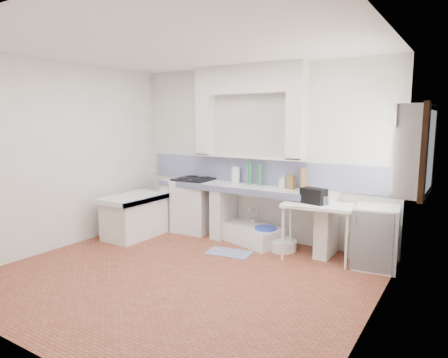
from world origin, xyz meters
The scene contains 36 objects.
floor centered at (0.00, 0.00, 0.00)m, with size 4.50×4.50×0.00m, color #9A4D36.
ceiling centered at (0.00, 0.00, 2.80)m, with size 4.50×4.50×0.00m, color white.
wall_back centered at (0.00, 2.00, 1.40)m, with size 4.50×4.50×0.00m, color white.
wall_front centered at (0.00, -2.00, 1.40)m, with size 4.50×4.50×0.00m, color white.
wall_left centered at (-2.25, 0.00, 1.40)m, with size 4.50×4.50×0.00m, color white.
wall_right centered at (2.25, 0.00, 1.40)m, with size 4.50×4.50×0.00m, color white.
alcove_mass centered at (-0.10, 1.88, 2.58)m, with size 1.90×0.25×0.45m, color white.
window_frame centered at (2.42, 1.20, 1.60)m, with size 0.35×0.86×1.06m, color #3D2313.
lace_valance centered at (2.28, 1.20, 1.98)m, with size 0.01×0.84×0.24m, color white.
counter_slab centered at (-0.10, 1.70, 0.86)m, with size 3.00×0.60×0.08m, color white.
counter_lip centered at (-0.10, 1.42, 0.86)m, with size 3.00×0.04×0.10m, color navy.
counter_pier_left centered at (-1.50, 1.70, 0.41)m, with size 0.20×0.55×0.82m, color white.
counter_pier_mid centered at (-0.45, 1.70, 0.41)m, with size 0.20×0.55×0.82m, color white.
counter_pier_right centered at (1.30, 1.70, 0.41)m, with size 0.20×0.55×0.82m, color white.
peninsula_top centered at (-1.70, 0.90, 0.66)m, with size 0.70×1.10×0.08m, color white.
peninsula_base centered at (-1.70, 0.90, 0.31)m, with size 0.60×1.00×0.62m, color white.
peninsula_lip centered at (-1.37, 0.90, 0.66)m, with size 0.04×1.10×0.10m, color navy.
backsplash centered at (0.00, 1.99, 1.10)m, with size 4.27×0.03×0.40m, color navy.
stove centered at (-1.06, 1.72, 0.45)m, with size 0.64×0.62×0.91m, color white.
sink centered at (0.09, 1.67, 0.12)m, with size 1.04×0.56×0.25m, color white.
side_table centered at (1.24, 1.46, 0.40)m, with size 0.95×0.53×0.04m, color white.
fridge centered at (2.00, 1.58, 0.41)m, with size 0.54×0.54×0.83m, color white.
bucket_red centered at (-0.15, 1.61, 0.13)m, with size 0.27×0.27×0.25m, color #A90C08.
bucket_orange centered at (0.10, 1.58, 0.12)m, with size 0.26×0.26×0.24m, color orange.
bucket_blue centered at (0.39, 1.58, 0.16)m, with size 0.33×0.33×0.31m, color blue.
basin_white centered at (0.68, 1.57, 0.08)m, with size 0.41×0.41×0.16m, color white.
water_bottle_a centered at (0.04, 1.84, 0.17)m, with size 0.09×0.09×0.34m, color silver.
water_bottle_b centered at (0.12, 1.85, 0.15)m, with size 0.08×0.08×0.29m, color silver.
black_bag centered at (1.17, 1.46, 0.90)m, with size 0.34×0.19×0.21m, color black.
green_bottle_a centered at (-0.04, 1.85, 1.08)m, with size 0.08×0.08×0.36m, color #2A6D40.
green_bottle_b centered at (0.14, 1.85, 1.07)m, with size 0.07×0.07×0.34m, color #2A6D40.
knife_block centered at (0.69, 1.80, 1.01)m, with size 0.11×0.09×0.21m, color olive.
cutting_board centered at (0.88, 1.85, 1.07)m, with size 0.02×0.25×0.34m, color olive.
paper_towel centered at (-0.31, 1.85, 1.04)m, with size 0.14×0.14×0.27m, color white.
soap_bottle centered at (0.55, 1.85, 1.01)m, with size 0.10×0.10×0.22m, color white.
rug centered at (0.07, 1.03, 0.01)m, with size 0.65×0.37×0.01m, color navy.
Camera 1 is at (2.99, -3.73, 1.93)m, focal length 31.69 mm.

